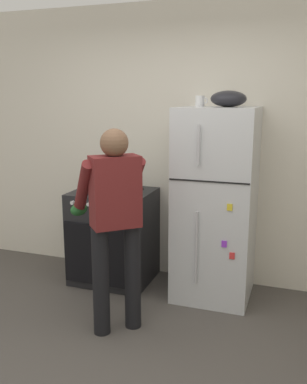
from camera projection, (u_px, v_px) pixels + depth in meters
The scene contains 8 objects.
kitchen_wall_back at pixel (181, 145), 4.25m from camera, with size 6.00×0.10×2.70m, color silver.
refrigerator at pixel (216, 205), 3.86m from camera, with size 0.68×0.72×1.74m.
stove_range at pixel (113, 236), 4.27m from camera, with size 0.76×0.67×0.92m.
person_cook at pixel (114, 214), 3.25m from camera, with size 0.66×0.69×1.60m.
red_pot at pixel (126, 187), 4.07m from camera, with size 0.32×0.22×0.10m.
coffee_mug at pixel (200, 101), 3.76m from camera, with size 0.11×0.08×0.10m.
pepper_mill at pixel (94, 175), 4.44m from camera, with size 0.05×0.05×0.19m, color brown.
mixing_bowl at pixel (228, 99), 3.63m from camera, with size 0.31×0.31×0.14m, color black.
Camera 1 is at (1.14, -2.15, 1.83)m, focal length 40.00 mm.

